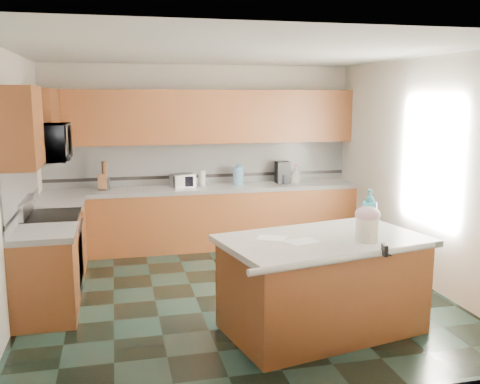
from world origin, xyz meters
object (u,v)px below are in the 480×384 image
object	(u,v)px
island_top	(323,241)
coffee_maker	(282,172)
island_base	(322,287)
soap_bottle_island	(369,211)
toaster_oven	(183,181)
knife_block	(102,182)
treat_jar	(367,229)

from	to	relation	value
island_top	coffee_maker	size ratio (longest dim) A/B	5.67
island_base	soap_bottle_island	size ratio (longest dim) A/B	4.17
soap_bottle_island	toaster_oven	bearing A→B (deg)	131.05
island_base	coffee_maker	xyz separation A→B (m)	(0.61, 3.20, 0.66)
knife_block	coffee_maker	world-z (taller)	coffee_maker
island_top	soap_bottle_island	xyz separation A→B (m)	(0.49, 0.06, 0.24)
soap_bottle_island	island_base	bearing A→B (deg)	-156.66
island_top	soap_bottle_island	size ratio (longest dim) A/B	4.40
island_base	toaster_oven	distance (m)	3.36
soap_bottle_island	toaster_oven	size ratio (longest dim) A/B	1.31
soap_bottle_island	knife_block	size ratio (longest dim) A/B	1.95
island_top	soap_bottle_island	world-z (taller)	soap_bottle_island
toaster_oven	island_base	bearing A→B (deg)	-90.11
island_top	coffee_maker	xyz separation A→B (m)	(0.61, 3.20, 0.20)
island_top	coffee_maker	world-z (taller)	coffee_maker
soap_bottle_island	toaster_oven	world-z (taller)	soap_bottle_island
soap_bottle_island	coffee_maker	xyz separation A→B (m)	(0.12, 3.14, -0.05)
island_top	toaster_oven	bearing A→B (deg)	94.57
treat_jar	coffee_maker	bearing A→B (deg)	65.99
soap_bottle_island	coffee_maker	bearing A→B (deg)	104.27
island_top	treat_jar	world-z (taller)	treat_jar
treat_jar	knife_block	size ratio (longest dim) A/B	1.00
island_top	toaster_oven	world-z (taller)	toaster_oven
coffee_maker	knife_block	bearing A→B (deg)	-176.55
island_base	coffee_maker	bearing A→B (deg)	67.37
knife_block	toaster_oven	bearing A→B (deg)	-1.42
island_top	soap_bottle_island	distance (m)	0.55
island_base	soap_bottle_island	xyz separation A→B (m)	(0.49, 0.06, 0.70)
island_base	island_top	distance (m)	0.46
soap_bottle_island	toaster_oven	xyz separation A→B (m)	(-1.42, 3.11, -0.12)
toaster_oven	knife_block	bearing A→B (deg)	163.56
treat_jar	island_top	bearing A→B (deg)	128.80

